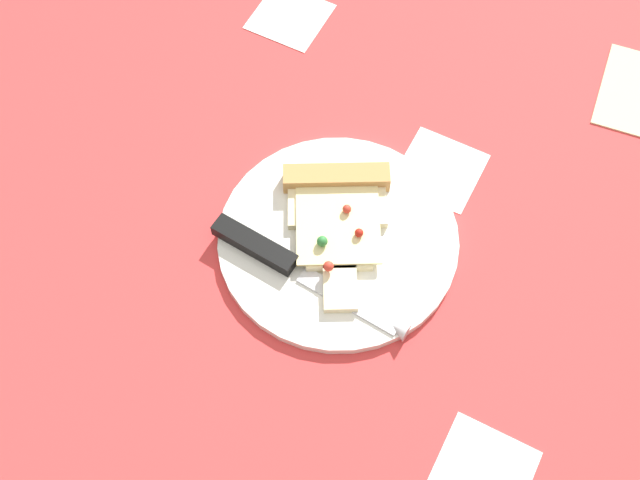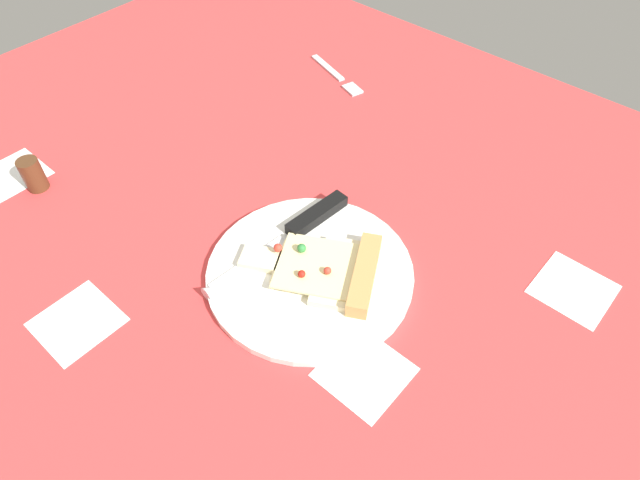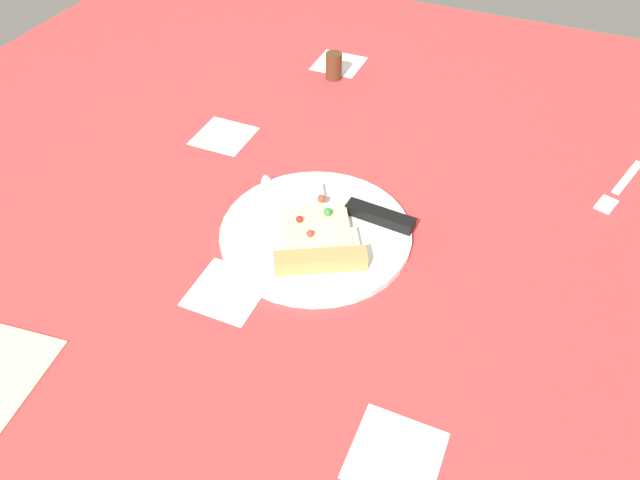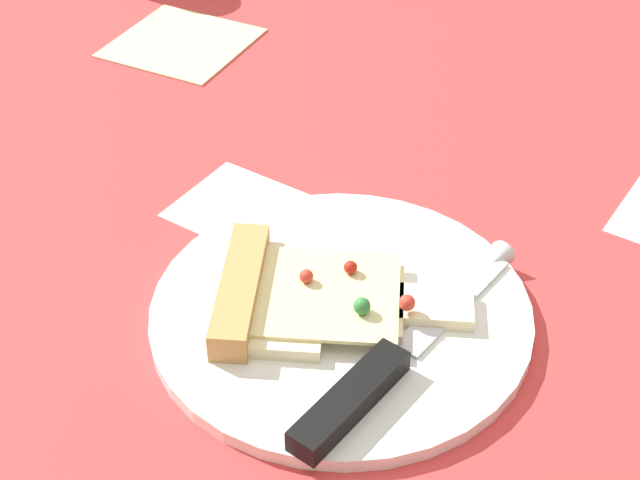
# 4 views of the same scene
# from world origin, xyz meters

# --- Properties ---
(ground_plane) EXTENTS (1.47, 1.47, 0.03)m
(ground_plane) POSITION_xyz_m (-0.00, -0.00, -0.01)
(ground_plane) COLOR #D13838
(ground_plane) RESTS_ON ground
(plate) EXTENTS (0.27, 0.27, 0.01)m
(plate) POSITION_xyz_m (-0.09, -0.09, 0.01)
(plate) COLOR white
(plate) RESTS_ON ground_plane
(pizza_slice) EXTENTS (0.19, 0.15, 0.02)m
(pizza_slice) POSITION_xyz_m (-0.11, -0.10, 0.02)
(pizza_slice) COLOR beige
(pizza_slice) RESTS_ON plate
(knife) EXTENTS (0.04, 0.24, 0.02)m
(knife) POSITION_xyz_m (-0.03, -0.12, 0.02)
(knife) COLOR silver
(knife) RESTS_ON plate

